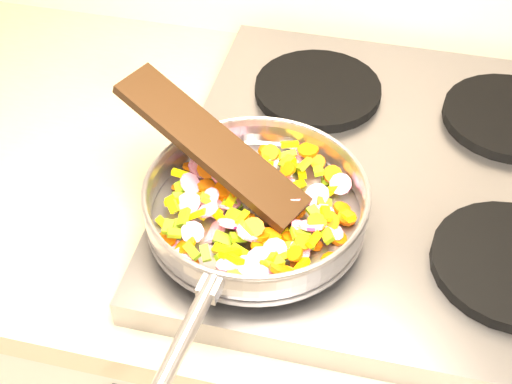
# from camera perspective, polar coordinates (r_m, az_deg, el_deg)

# --- Properties ---
(cooktop) EXTENTS (0.60, 0.60, 0.04)m
(cooktop) POSITION_cam_1_polar(r_m,az_deg,el_deg) (0.99, 11.44, 0.89)
(cooktop) COLOR #939399
(cooktop) RESTS_ON counter_top
(grate_fl) EXTENTS (0.19, 0.19, 0.02)m
(grate_fl) POSITION_cam_1_polar(r_m,az_deg,el_deg) (0.88, 1.82, -2.47)
(grate_fl) COLOR black
(grate_fl) RESTS_ON cooktop
(grate_fr) EXTENTS (0.19, 0.19, 0.02)m
(grate_fr) POSITION_cam_1_polar(r_m,az_deg,el_deg) (0.89, 19.82, -5.43)
(grate_fr) COLOR black
(grate_fr) RESTS_ON cooktop
(grate_bl) EXTENTS (0.19, 0.19, 0.02)m
(grate_bl) POSITION_cam_1_polar(r_m,az_deg,el_deg) (1.09, 4.97, 8.17)
(grate_bl) COLOR black
(grate_bl) RESTS_ON cooktop
(grate_br) EXTENTS (0.19, 0.19, 0.02)m
(grate_br) POSITION_cam_1_polar(r_m,az_deg,el_deg) (1.09, 19.62, 5.68)
(grate_br) COLOR black
(grate_br) RESTS_ON cooktop
(saute_pan) EXTENTS (0.30, 0.48, 0.05)m
(saute_pan) POSITION_cam_1_polar(r_m,az_deg,el_deg) (0.85, -0.07, -0.91)
(saute_pan) COLOR #9E9EA5
(saute_pan) RESTS_ON grate_fl
(vegetable_heap) EXTENTS (0.25, 0.26, 0.05)m
(vegetable_heap) POSITION_cam_1_polar(r_m,az_deg,el_deg) (0.85, -0.18, -1.72)
(vegetable_heap) COLOR #D85503
(vegetable_heap) RESTS_ON saute_pan
(wooden_spatula) EXTENTS (0.26, 0.16, 0.10)m
(wooden_spatula) POSITION_cam_1_polar(r_m,az_deg,el_deg) (0.87, -3.57, 3.77)
(wooden_spatula) COLOR black
(wooden_spatula) RESTS_ON saute_pan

